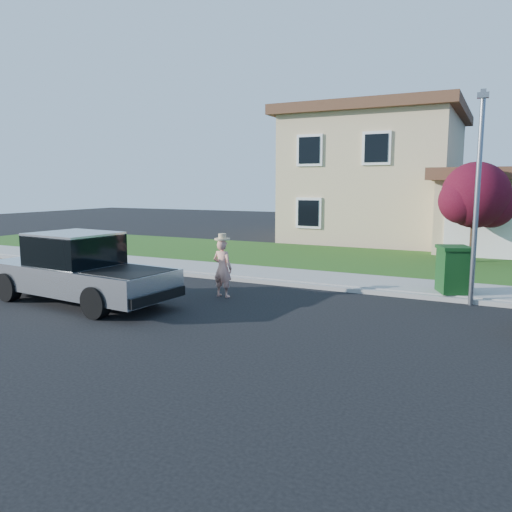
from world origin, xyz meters
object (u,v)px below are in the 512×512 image
(woman, at_px, (223,267))
(ornamental_tree, at_px, (476,198))
(trash_bin, at_px, (453,269))
(pickup_truck, at_px, (78,270))
(street_lamp, at_px, (478,187))

(woman, distance_m, ornamental_tree, 10.72)
(woman, relative_size, trash_bin, 1.37)
(ornamental_tree, relative_size, trash_bin, 3.01)
(pickup_truck, xyz_separation_m, woman, (2.93, 2.18, -0.03))
(woman, relative_size, ornamental_tree, 0.46)
(ornamental_tree, height_order, street_lamp, street_lamp)
(pickup_truck, bearing_deg, ornamental_tree, 57.53)
(ornamental_tree, bearing_deg, pickup_truck, -127.60)
(ornamental_tree, height_order, trash_bin, ornamental_tree)
(trash_bin, relative_size, street_lamp, 0.24)
(woman, relative_size, street_lamp, 0.33)
(pickup_truck, height_order, woman, pickup_truck)
(trash_bin, distance_m, street_lamp, 2.30)
(woman, xyz_separation_m, trash_bin, (5.50, 2.57, -0.03))
(ornamental_tree, bearing_deg, trash_bin, -91.34)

